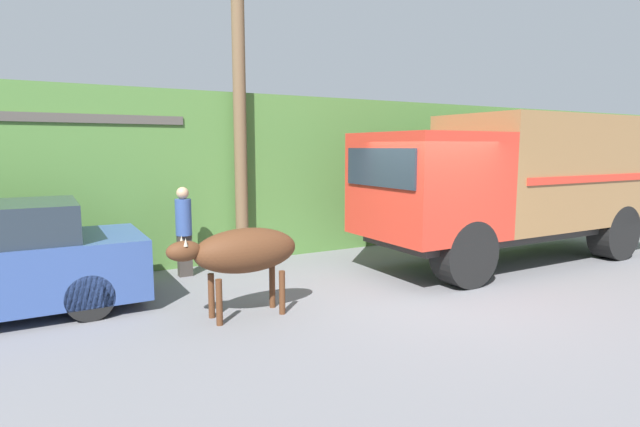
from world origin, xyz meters
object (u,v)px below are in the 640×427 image
Objects in this scene: pedestrian_on_hill at (184,227)px; cargo_truck at (523,179)px; utility_pole at (240,107)px; brown_cow at (243,252)px.

cargo_truck is at bearing 160.47° from pedestrian_on_hill.
utility_pole reaches higher than cargo_truck.
pedestrian_on_hill is at bearing 82.32° from brown_cow.
cargo_truck reaches higher than pedestrian_on_hill.
utility_pole reaches higher than brown_cow.
cargo_truck is 6.95m from pedestrian_on_hill.
brown_cow is 1.11× the size of pedestrian_on_hill.
brown_cow is at bearing -110.31° from utility_pole.
cargo_truck is 6.04m from utility_pole.
pedestrian_on_hill is at bearing -162.30° from utility_pole.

